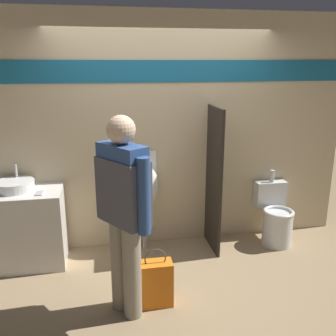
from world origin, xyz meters
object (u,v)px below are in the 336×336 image
at_px(shopping_bag, 155,283).
at_px(urinal_near_counter, 144,185).
at_px(sink_basin, 15,185).
at_px(toilet, 275,218).
at_px(cell_phone, 39,193).
at_px(person_in_vest, 124,204).

bearing_deg(shopping_bag, urinal_near_counter, 88.27).
distance_m(sink_basin, toilet, 3.03).
height_order(sink_basin, cell_phone, sink_basin).
bearing_deg(person_in_vest, shopping_bag, -115.21).
bearing_deg(cell_phone, person_in_vest, -48.51).
bearing_deg(cell_phone, shopping_bag, -39.11).
height_order(cell_phone, toilet, toilet).
height_order(sink_basin, toilet, sink_basin).
bearing_deg(person_in_vest, toilet, -96.29).
xyz_separation_m(urinal_near_counter, shopping_bag, (-0.03, -1.11, -0.56)).
bearing_deg(toilet, sink_basin, 178.65).
xyz_separation_m(sink_basin, urinal_near_counter, (1.38, 0.08, -0.11)).
bearing_deg(urinal_near_counter, shopping_bag, -91.73).
distance_m(urinal_near_counter, toilet, 1.67).
xyz_separation_m(sink_basin, cell_phone, (0.27, -0.16, -0.05)).
distance_m(sink_basin, urinal_near_counter, 1.39).
xyz_separation_m(person_in_vest, shopping_bag, (0.26, 0.04, -0.80)).
distance_m(toilet, person_in_vest, 2.26).
distance_m(cell_phone, urinal_near_counter, 1.14).
xyz_separation_m(sink_basin, toilet, (2.97, -0.07, -0.57)).
bearing_deg(sink_basin, shopping_bag, -37.68).
xyz_separation_m(sink_basin, person_in_vest, (1.08, -1.08, 0.13)).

